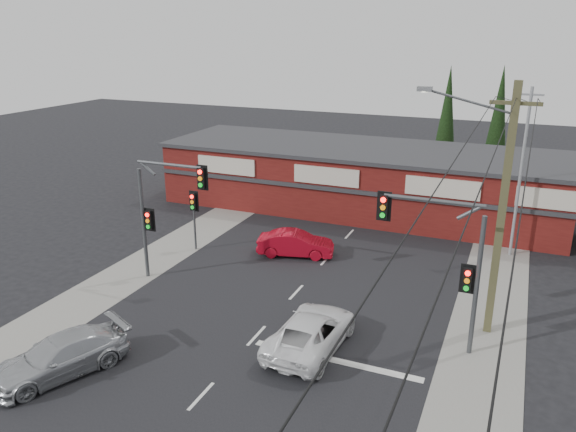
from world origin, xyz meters
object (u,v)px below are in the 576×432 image
at_px(silver_suv, 61,356).
at_px(shop_building, 360,177).
at_px(white_suv, 311,331).
at_px(red_sedan, 296,244).
at_px(utility_pole, 499,204).

relative_size(silver_suv, shop_building, 0.18).
xyz_separation_m(white_suv, shop_building, (-3.32, 17.97, 1.44)).
bearing_deg(silver_suv, white_suv, 58.65).
distance_m(silver_suv, red_sedan, 13.89).
bearing_deg(silver_suv, red_sedan, 100.22).
bearing_deg(shop_building, white_suv, -79.55).
bearing_deg(white_suv, silver_suv, 36.24).
bearing_deg(utility_pole, silver_suv, -146.48).
bearing_deg(shop_building, silver_suv, -100.55).
xyz_separation_m(white_suv, utility_pole, (6.04, 3.97, 4.70)).
xyz_separation_m(shop_building, utility_pole, (9.36, -14.00, 3.26)).
xyz_separation_m(white_suv, red_sedan, (-4.07, 8.36, -0.02)).
bearing_deg(shop_building, utility_pole, -56.24).
distance_m(white_suv, red_sedan, 9.30).
height_order(silver_suv, utility_pole, utility_pole).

